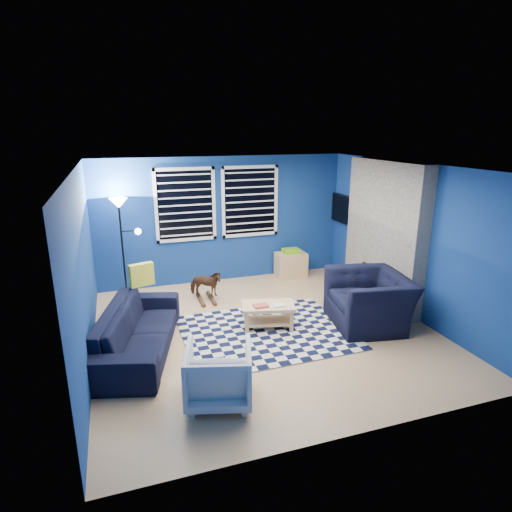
{
  "coord_description": "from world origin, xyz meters",
  "views": [
    {
      "loc": [
        -2.04,
        -5.65,
        3.01
      ],
      "look_at": [
        -0.05,
        0.3,
        1.13
      ],
      "focal_mm": 30.0,
      "sensor_mm": 36.0,
      "label": 1
    }
  ],
  "objects_px": {
    "sofa": "(138,330)",
    "coffee_table": "(268,311)",
    "armchair_big": "(369,300)",
    "floor_lamp": "(121,217)",
    "cabinet": "(291,264)",
    "rocking_horse": "(206,284)",
    "armchair_bent": "(219,374)",
    "tv": "(345,210)"
  },
  "relations": [
    {
      "from": "coffee_table",
      "to": "floor_lamp",
      "type": "relative_size",
      "value": 0.49
    },
    {
      "from": "armchair_bent",
      "to": "floor_lamp",
      "type": "height_order",
      "value": "floor_lamp"
    },
    {
      "from": "rocking_horse",
      "to": "cabinet",
      "type": "height_order",
      "value": "cabinet"
    },
    {
      "from": "sofa",
      "to": "armchair_big",
      "type": "bearing_deg",
      "value": -78.77
    },
    {
      "from": "armchair_bent",
      "to": "tv",
      "type": "bearing_deg",
      "value": -119.37
    },
    {
      "from": "tv",
      "to": "rocking_horse",
      "type": "relative_size",
      "value": 1.69
    },
    {
      "from": "armchair_bent",
      "to": "floor_lamp",
      "type": "bearing_deg",
      "value": -60.74
    },
    {
      "from": "tv",
      "to": "floor_lamp",
      "type": "height_order",
      "value": "floor_lamp"
    },
    {
      "from": "armchair_bent",
      "to": "cabinet",
      "type": "height_order",
      "value": "armchair_bent"
    },
    {
      "from": "armchair_bent",
      "to": "sofa",
      "type": "bearing_deg",
      "value": -45.27
    },
    {
      "from": "coffee_table",
      "to": "cabinet",
      "type": "relative_size",
      "value": 1.46
    },
    {
      "from": "coffee_table",
      "to": "floor_lamp",
      "type": "xyz_separation_m",
      "value": [
        -2.03,
        2.06,
        1.22
      ]
    },
    {
      "from": "armchair_bent",
      "to": "rocking_horse",
      "type": "xyz_separation_m",
      "value": [
        0.48,
        2.96,
        -0.02
      ]
    },
    {
      "from": "tv",
      "to": "floor_lamp",
      "type": "xyz_separation_m",
      "value": [
        -4.39,
        0.16,
        0.1
      ]
    },
    {
      "from": "coffee_table",
      "to": "armchair_bent",
      "type": "bearing_deg",
      "value": -126.52
    },
    {
      "from": "sofa",
      "to": "rocking_horse",
      "type": "height_order",
      "value": "sofa"
    },
    {
      "from": "armchair_bent",
      "to": "coffee_table",
      "type": "distance_m",
      "value": 1.98
    },
    {
      "from": "armchair_bent",
      "to": "rocking_horse",
      "type": "height_order",
      "value": "armchair_bent"
    },
    {
      "from": "cabinet",
      "to": "floor_lamp",
      "type": "height_order",
      "value": "floor_lamp"
    },
    {
      "from": "sofa",
      "to": "cabinet",
      "type": "xyz_separation_m",
      "value": [
        3.26,
        2.26,
        -0.06
      ]
    },
    {
      "from": "sofa",
      "to": "tv",
      "type": "bearing_deg",
      "value": -49.45
    },
    {
      "from": "cabinet",
      "to": "armchair_big",
      "type": "bearing_deg",
      "value": -83.84
    },
    {
      "from": "armchair_big",
      "to": "rocking_horse",
      "type": "distance_m",
      "value": 2.86
    },
    {
      "from": "sofa",
      "to": "coffee_table",
      "type": "distance_m",
      "value": 1.98
    },
    {
      "from": "armchair_big",
      "to": "floor_lamp",
      "type": "bearing_deg",
      "value": -114.83
    },
    {
      "from": "tv",
      "to": "armchair_bent",
      "type": "bearing_deg",
      "value": -135.4
    },
    {
      "from": "sofa",
      "to": "cabinet",
      "type": "height_order",
      "value": "sofa"
    },
    {
      "from": "tv",
      "to": "sofa",
      "type": "relative_size",
      "value": 0.45
    },
    {
      "from": "sofa",
      "to": "cabinet",
      "type": "relative_size",
      "value": 3.62
    },
    {
      "from": "rocking_horse",
      "to": "cabinet",
      "type": "bearing_deg",
      "value": -45.54
    },
    {
      "from": "sofa",
      "to": "coffee_table",
      "type": "height_order",
      "value": "sofa"
    },
    {
      "from": "sofa",
      "to": "armchair_big",
      "type": "height_order",
      "value": "armchair_big"
    },
    {
      "from": "cabinet",
      "to": "floor_lamp",
      "type": "bearing_deg",
      "value": -178.72
    },
    {
      "from": "cabinet",
      "to": "coffee_table",
      "type": "bearing_deg",
      "value": -121.05
    },
    {
      "from": "rocking_horse",
      "to": "coffee_table",
      "type": "xyz_separation_m",
      "value": [
        0.7,
        -1.38,
        -0.04
      ]
    },
    {
      "from": "tv",
      "to": "armchair_bent",
      "type": "xyz_separation_m",
      "value": [
        -3.54,
        -3.49,
        -1.06
      ]
    },
    {
      "from": "armchair_big",
      "to": "cabinet",
      "type": "height_order",
      "value": "armchair_big"
    },
    {
      "from": "armchair_big",
      "to": "floor_lamp",
      "type": "xyz_separation_m",
      "value": [
        -3.59,
        2.45,
        1.09
      ]
    },
    {
      "from": "coffee_table",
      "to": "rocking_horse",
      "type": "bearing_deg",
      "value": 116.84
    },
    {
      "from": "sofa",
      "to": "floor_lamp",
      "type": "bearing_deg",
      "value": 17.01
    },
    {
      "from": "sofa",
      "to": "armchair_big",
      "type": "distance_m",
      "value": 3.53
    },
    {
      "from": "sofa",
      "to": "coffee_table",
      "type": "xyz_separation_m",
      "value": [
        1.97,
        0.13,
        -0.04
      ]
    }
  ]
}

